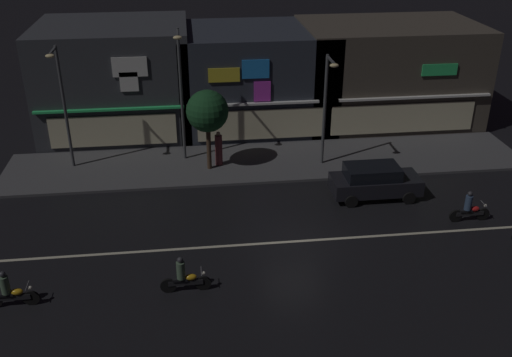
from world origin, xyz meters
TOP-DOWN VIEW (x-y plane):
  - ground_plane at (0.00, 0.00)m, footprint 140.00×140.00m
  - lane_divider_stripe at (0.00, 0.00)m, footprint 27.01×0.16m
  - sidewalk_far at (0.00, 8.09)m, footprint 28.43×5.11m
  - storefront_left_block at (-8.53, 14.40)m, footprint 8.88×7.67m
  - storefront_center_block at (8.53, 14.21)m, footprint 10.98×7.29m
  - storefront_right_block at (-0.00, 14.14)m, footprint 9.42×7.16m
  - streetlamp_west at (-10.57, 8.47)m, footprint 0.44×1.64m
  - streetlamp_mid at (-4.55, 8.77)m, footprint 0.44×1.64m
  - streetlamp_east at (2.89, 7.21)m, footprint 0.44×1.64m
  - pedestrian_on_sidewalk at (-2.71, 7.91)m, footprint 0.39×0.39m
  - street_tree at (-3.25, 7.50)m, footprint 2.19×2.19m
  - parked_car_near_kerb at (4.59, 3.55)m, footprint 4.30×1.98m
  - motorcycle_lead at (-10.91, -3.00)m, footprint 1.90×0.60m
  - motorcycle_following at (8.17, 0.77)m, footprint 1.90×0.60m
  - motorcycle_trailing_far at (-4.69, -2.87)m, footprint 1.90×0.60m
  - traffic_cone at (6.01, 4.91)m, footprint 0.36×0.36m

SIDE VIEW (x-z plane):
  - ground_plane at x=0.00m, z-range 0.00..0.00m
  - lane_divider_stripe at x=0.00m, z-range 0.00..0.01m
  - sidewalk_far at x=0.00m, z-range 0.00..0.14m
  - traffic_cone at x=6.01m, z-range 0.00..0.55m
  - motorcycle_lead at x=-10.91m, z-range -0.13..1.39m
  - motorcycle_following at x=8.17m, z-range -0.13..1.39m
  - motorcycle_trailing_far at x=-4.69m, z-range -0.13..1.39m
  - parked_car_near_kerb at x=4.59m, z-range 0.03..1.70m
  - pedestrian_on_sidewalk at x=-2.71m, z-range 0.07..1.99m
  - storefront_right_block at x=0.00m, z-range 0.00..6.10m
  - storefront_center_block at x=8.53m, z-range 0.00..6.19m
  - storefront_left_block at x=-8.53m, z-range 0.00..6.54m
  - street_tree at x=-3.25m, z-range 1.19..5.53m
  - streetlamp_east at x=2.89m, z-range 0.75..6.75m
  - streetlamp_west at x=-10.57m, z-range 0.77..7.33m
  - streetlamp_mid at x=-4.55m, z-range 0.78..7.98m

